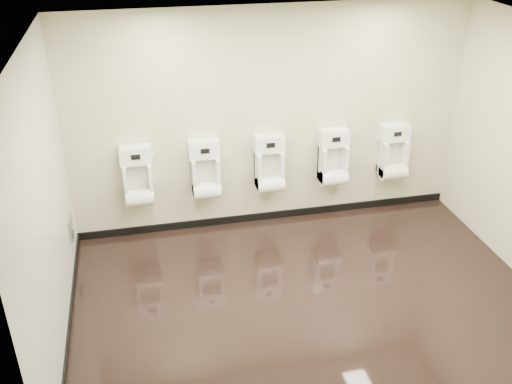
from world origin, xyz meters
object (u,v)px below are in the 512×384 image
Objects in this scene: access_panel at (71,228)px; urinal_4 at (393,156)px; urinal_1 at (206,174)px; urinal_3 at (333,162)px; urinal_0 at (138,180)px; urinal_2 at (269,168)px.

urinal_4 is at bearing 5.84° from access_panel.
urinal_1 is 1.00× the size of urinal_3.
urinal_1 is at bearing 180.00° from urinal_4.
urinal_0 is at bearing 180.00° from urinal_4.
urinal_1 is 2.50m from urinal_4.
urinal_0 and urinal_2 have the same top height.
urinal_2 is at bearing 180.00° from urinal_3.
access_panel is 0.35× the size of urinal_4.
urinal_2 is 1.00× the size of urinal_4.
urinal_4 is (2.50, 0.00, 0.00)m from urinal_1.
urinal_0 reaches higher than access_panel.
urinal_0 is 2.48m from urinal_3.
urinal_4 is at bearing 0.00° from urinal_2.
urinal_2 is 1.68m from urinal_4.
urinal_0 is at bearing 180.00° from urinal_1.
urinal_1 is at bearing 180.00° from urinal_3.
access_panel is at bearing -152.39° from urinal_0.
urinal_2 is at bearing 0.00° from urinal_0.
urinal_1 is 1.00× the size of urinal_2.
access_panel is 2.50m from urinal_2.
urinal_1 is 1.66m from urinal_3.
urinal_0 and urinal_4 have the same top height.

